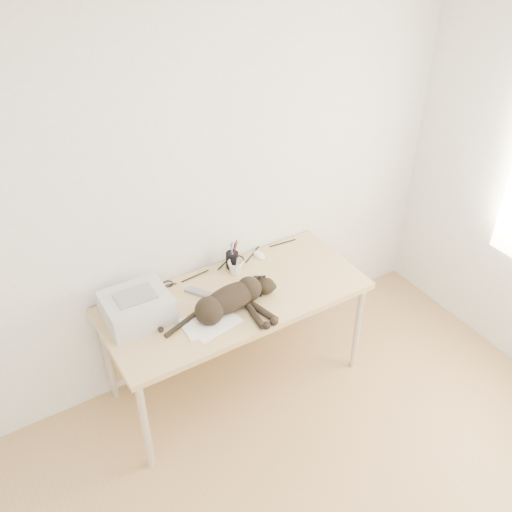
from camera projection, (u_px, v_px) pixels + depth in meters
ceiling at (505, 17)px, 1.37m from camera, size 3.50×3.50×0.00m
wall_back at (203, 189)px, 3.34m from camera, size 3.50×0.00×3.50m
desk at (229, 305)px, 3.56m from camera, size 1.60×0.70×0.74m
printer at (137, 307)px, 3.21m from camera, size 0.37×0.31×0.17m
papers at (210, 323)px, 3.22m from camera, size 0.33×0.25×0.01m
cat at (228, 302)px, 3.27m from camera, size 0.74×0.35×0.17m
mug at (235, 267)px, 3.58m from camera, size 0.13×0.13×0.09m
pen_cup at (232, 260)px, 3.62m from camera, size 0.08×0.08×0.21m
remote_grey at (200, 293)px, 3.43m from camera, size 0.14×0.18×0.02m
remote_black at (257, 286)px, 3.48m from camera, size 0.14×0.18×0.02m
mouse at (259, 254)px, 3.74m from camera, size 0.06×0.11×0.03m
cable_tangle at (211, 269)px, 3.63m from camera, size 1.36×0.08×0.01m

